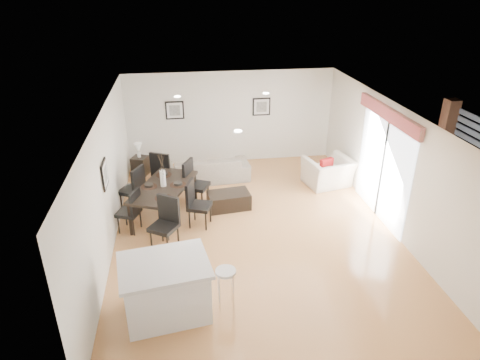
{
  "coord_description": "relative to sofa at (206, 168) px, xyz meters",
  "views": [
    {
      "loc": [
        -1.49,
        -7.93,
        5.08
      ],
      "look_at": [
        -0.26,
        0.4,
        1.06
      ],
      "focal_mm": 32.0,
      "sensor_mm": 36.0,
      "label": 1
    }
  ],
  "objects": [
    {
      "name": "ground",
      "position": [
        0.84,
        -2.75,
        -0.34
      ],
      "size": [
        8.0,
        8.0,
        0.0
      ],
      "primitive_type": "plane",
      "color": "tan",
      "rests_on": "ground"
    },
    {
      "name": "wall_back",
      "position": [
        0.84,
        1.25,
        1.01
      ],
      "size": [
        6.0,
        0.04,
        2.7
      ],
      "primitive_type": "cube",
      "color": "white",
      "rests_on": "ground"
    },
    {
      "name": "wall_front",
      "position": [
        0.84,
        -6.75,
        1.01
      ],
      "size": [
        6.0,
        0.04,
        2.7
      ],
      "primitive_type": "cube",
      "color": "white",
      "rests_on": "ground"
    },
    {
      "name": "wall_left",
      "position": [
        -2.16,
        -2.75,
        1.01
      ],
      "size": [
        0.04,
        8.0,
        2.7
      ],
      "primitive_type": "cube",
      "color": "white",
      "rests_on": "ground"
    },
    {
      "name": "wall_right",
      "position": [
        3.84,
        -2.75,
        1.01
      ],
      "size": [
        0.04,
        8.0,
        2.7
      ],
      "primitive_type": "cube",
      "color": "white",
      "rests_on": "ground"
    },
    {
      "name": "ceiling",
      "position": [
        0.84,
        -2.75,
        2.36
      ],
      "size": [
        6.0,
        8.0,
        0.02
      ],
      "primitive_type": "cube",
      "color": "white",
      "rests_on": "wall_back"
    },
    {
      "name": "sofa",
      "position": [
        0.0,
        0.0,
        0.0
      ],
      "size": [
        2.37,
        1.07,
        0.67
      ],
      "primitive_type": "imported",
      "rotation": [
        0.0,
        0.0,
        3.21
      ],
      "color": "#9F9380",
      "rests_on": "ground"
    },
    {
      "name": "armchair",
      "position": [
        3.18,
        -0.8,
        0.04
      ],
      "size": [
        1.35,
        1.24,
        0.75
      ],
      "primitive_type": "imported",
      "rotation": [
        0.0,
        0.0,
        3.36
      ],
      "color": "beige",
      "rests_on": "ground"
    },
    {
      "name": "courtyard_plant_b",
      "position": [
        6.54,
        -1.66,
        -0.03
      ],
      "size": [
        0.38,
        0.38,
        0.61
      ],
      "primitive_type": "imported",
      "rotation": [
        0.0,
        0.0,
        -0.13
      ],
      "color": "#375123",
      "rests_on": "ground"
    },
    {
      "name": "dining_table",
      "position": [
        -1.1,
        -1.87,
        0.39
      ],
      "size": [
        1.63,
        2.15,
        0.8
      ],
      "rotation": [
        0.0,
        0.0,
        -0.39
      ],
      "color": "black",
      "rests_on": "ground"
    },
    {
      "name": "dining_chair_wnear",
      "position": [
        -1.79,
        -2.39,
        0.22
      ],
      "size": [
        0.58,
        0.58,
        1.0
      ],
      "rotation": [
        0.0,
        0.0,
        -1.94
      ],
      "color": "black",
      "rests_on": "ground"
    },
    {
      "name": "dining_chair_wfar",
      "position": [
        -1.78,
        -1.44,
        0.29
      ],
      "size": [
        0.67,
        0.67,
        1.11
      ],
      "rotation": [
        0.0,
        0.0,
        -2.05
      ],
      "color": "black",
      "rests_on": "ground"
    },
    {
      "name": "dining_chair_enear",
      "position": [
        -0.41,
        -2.32,
        0.26
      ],
      "size": [
        0.61,
        0.61,
        1.07
      ],
      "rotation": [
        0.0,
        0.0,
        1.22
      ],
      "color": "black",
      "rests_on": "ground"
    },
    {
      "name": "dining_chair_efar",
      "position": [
        -0.41,
        -1.35,
        0.3
      ],
      "size": [
        0.68,
        0.68,
        1.14
      ],
      "rotation": [
        0.0,
        0.0,
        1.11
      ],
      "color": "black",
      "rests_on": "ground"
    },
    {
      "name": "dining_chair_head",
      "position": [
        -1.04,
        -3.08,
        0.28
      ],
      "size": [
        0.69,
        0.69,
        1.11
      ],
      "rotation": [
        0.0,
        0.0,
        -0.58
      ],
      "color": "black",
      "rests_on": "ground"
    },
    {
      "name": "dining_chair_foot",
      "position": [
        -1.14,
        -0.68,
        0.31
      ],
      "size": [
        0.7,
        0.7,
        1.16
      ],
      "rotation": [
        0.0,
        0.0,
        2.69
      ],
      "color": "black",
      "rests_on": "ground"
    },
    {
      "name": "vase",
      "position": [
        -1.1,
        -1.87,
        0.79
      ],
      "size": [
        1.01,
        1.55,
        0.79
      ],
      "color": "white",
      "rests_on": "dining_table"
    },
    {
      "name": "coffee_table",
      "position": [
        0.41,
        -1.65,
        -0.14
      ],
      "size": [
        1.05,
        0.7,
        0.39
      ],
      "primitive_type": "cube",
      "rotation": [
        0.0,
        0.0,
        0.11
      ],
      "color": "black",
      "rests_on": "ground"
    },
    {
      "name": "side_table",
      "position": [
        -1.82,
        0.61,
        -0.07
      ],
      "size": [
        0.52,
        0.52,
        0.53
      ],
      "primitive_type": "cube",
      "rotation": [
        0.0,
        0.0,
        -0.38
      ],
      "color": "black",
      "rests_on": "ground"
    },
    {
      "name": "table_lamp",
      "position": [
        -1.82,
        0.61,
        0.46
      ],
      "size": [
        0.21,
        0.21,
        0.41
      ],
      "color": "white",
      "rests_on": "side_table"
    },
    {
      "name": "cushion",
      "position": [
        3.07,
        -0.9,
        0.28
      ],
      "size": [
        0.39,
        0.26,
        0.38
      ],
      "primitive_type": "cube",
      "rotation": [
        0.0,
        0.0,
        3.55
      ],
      "color": "maroon",
      "rests_on": "armchair"
    },
    {
      "name": "kitchen_island",
      "position": [
        -1.04,
        -5.06,
        0.16
      ],
      "size": [
        1.56,
        1.29,
        0.99
      ],
      "rotation": [
        0.0,
        0.0,
        0.15
      ],
      "color": "silver",
      "rests_on": "ground"
    },
    {
      "name": "bar_stool",
      "position": [
        -0.06,
        -5.06,
        0.31
      ],
      "size": [
        0.34,
        0.34,
        0.75
      ],
      "color": "silver",
      "rests_on": "ground"
    },
    {
      "name": "framed_print_back_left",
      "position": [
        -0.76,
        1.22,
        1.31
      ],
      "size": [
        0.52,
        0.04,
        0.52
      ],
      "color": "black",
      "rests_on": "wall_back"
    },
    {
      "name": "framed_print_back_right",
      "position": [
        1.74,
        1.22,
        1.31
      ],
      "size": [
        0.52,
        0.04,
        0.52
      ],
      "color": "black",
      "rests_on": "wall_back"
    },
    {
      "name": "framed_print_left_wall",
      "position": [
        -2.13,
        -2.95,
        1.31
      ],
      "size": [
        0.04,
        0.52,
        0.52
      ],
      "rotation": [
        0.0,
        0.0,
        1.57
      ],
      "color": "black",
      "rests_on": "wall_left"
    },
    {
      "name": "sliding_door",
      "position": [
        3.79,
        -2.45,
        1.33
      ],
      "size": [
        0.12,
        2.7,
        2.57
      ],
      "color": "white",
      "rests_on": "wall_right"
    }
  ]
}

